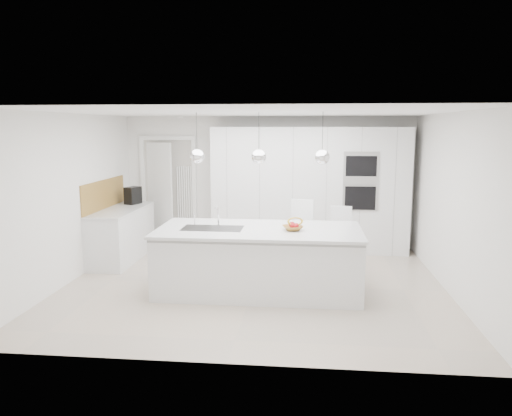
# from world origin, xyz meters

# --- Properties ---
(floor) EXTENTS (5.50, 5.50, 0.00)m
(floor) POSITION_xyz_m (0.00, 0.00, 0.00)
(floor) COLOR #B9A793
(floor) RESTS_ON ground
(wall_back) EXTENTS (5.50, 0.00, 5.50)m
(wall_back) POSITION_xyz_m (0.00, 2.50, 1.25)
(wall_back) COLOR white
(wall_back) RESTS_ON ground
(wall_left) EXTENTS (0.00, 5.00, 5.00)m
(wall_left) POSITION_xyz_m (-2.75, 0.00, 1.25)
(wall_left) COLOR white
(wall_left) RESTS_ON ground
(ceiling) EXTENTS (5.50, 5.50, 0.00)m
(ceiling) POSITION_xyz_m (0.00, 0.00, 2.50)
(ceiling) COLOR white
(ceiling) RESTS_ON wall_back
(tall_cabinets) EXTENTS (3.60, 0.60, 2.30)m
(tall_cabinets) POSITION_xyz_m (0.80, 2.20, 1.15)
(tall_cabinets) COLOR white
(tall_cabinets) RESTS_ON floor
(oven_stack) EXTENTS (0.62, 0.04, 1.05)m
(oven_stack) POSITION_xyz_m (1.70, 1.89, 1.35)
(oven_stack) COLOR #A5A5A8
(oven_stack) RESTS_ON tall_cabinets
(doorway_frame) EXTENTS (1.11, 0.08, 2.13)m
(doorway_frame) POSITION_xyz_m (-1.95, 2.47, 1.02)
(doorway_frame) COLOR white
(doorway_frame) RESTS_ON floor
(hallway_door) EXTENTS (0.76, 0.38, 2.00)m
(hallway_door) POSITION_xyz_m (-2.20, 2.42, 1.00)
(hallway_door) COLOR white
(hallway_door) RESTS_ON floor
(radiator) EXTENTS (0.32, 0.04, 1.40)m
(radiator) POSITION_xyz_m (-1.63, 2.46, 0.85)
(radiator) COLOR white
(radiator) RESTS_ON floor
(left_base_cabinets) EXTENTS (0.60, 1.80, 0.86)m
(left_base_cabinets) POSITION_xyz_m (-2.45, 1.20, 0.43)
(left_base_cabinets) COLOR white
(left_base_cabinets) RESTS_ON floor
(left_worktop) EXTENTS (0.62, 1.82, 0.04)m
(left_worktop) POSITION_xyz_m (-2.45, 1.20, 0.88)
(left_worktop) COLOR silver
(left_worktop) RESTS_ON left_base_cabinets
(oak_backsplash) EXTENTS (0.02, 1.80, 0.50)m
(oak_backsplash) POSITION_xyz_m (-2.74, 1.20, 1.15)
(oak_backsplash) COLOR #A27732
(oak_backsplash) RESTS_ON wall_left
(island_base) EXTENTS (2.80, 1.20, 0.86)m
(island_base) POSITION_xyz_m (0.10, -0.30, 0.43)
(island_base) COLOR white
(island_base) RESTS_ON floor
(island_worktop) EXTENTS (2.84, 1.40, 0.04)m
(island_worktop) POSITION_xyz_m (0.10, -0.25, 0.88)
(island_worktop) COLOR silver
(island_worktop) RESTS_ON island_base
(island_sink) EXTENTS (0.84, 0.44, 0.18)m
(island_sink) POSITION_xyz_m (-0.55, -0.30, 0.82)
(island_sink) COLOR #3F3F42
(island_sink) RESTS_ON island_worktop
(island_tap) EXTENTS (0.02, 0.02, 0.30)m
(island_tap) POSITION_xyz_m (-0.50, -0.10, 1.05)
(island_tap) COLOR white
(island_tap) RESTS_ON island_worktop
(pendant_left) EXTENTS (0.20, 0.20, 0.20)m
(pendant_left) POSITION_xyz_m (-0.75, -0.30, 1.90)
(pendant_left) COLOR white
(pendant_left) RESTS_ON ceiling
(pendant_mid) EXTENTS (0.20, 0.20, 0.20)m
(pendant_mid) POSITION_xyz_m (0.10, -0.30, 1.90)
(pendant_mid) COLOR white
(pendant_mid) RESTS_ON ceiling
(pendant_right) EXTENTS (0.20, 0.20, 0.20)m
(pendant_right) POSITION_xyz_m (0.95, -0.30, 1.90)
(pendant_right) COLOR white
(pendant_right) RESTS_ON ceiling
(fruit_bowl) EXTENTS (0.35, 0.35, 0.07)m
(fruit_bowl) POSITION_xyz_m (0.57, -0.33, 0.93)
(fruit_bowl) COLOR #A27732
(fruit_bowl) RESTS_ON island_worktop
(espresso_machine) EXTENTS (0.28, 0.34, 0.31)m
(espresso_machine) POSITION_xyz_m (-2.43, 1.77, 1.06)
(espresso_machine) COLOR black
(espresso_machine) RESTS_ON left_worktop
(bar_stool_left) EXTENTS (0.52, 0.62, 1.16)m
(bar_stool_left) POSITION_xyz_m (0.69, 0.59, 0.58)
(bar_stool_left) COLOR white
(bar_stool_left) RESTS_ON floor
(bar_stool_right) EXTENTS (0.39, 0.51, 1.06)m
(bar_stool_right) POSITION_xyz_m (1.30, 0.69, 0.53)
(bar_stool_right) COLOR white
(bar_stool_right) RESTS_ON floor
(apple_a) EXTENTS (0.08, 0.08, 0.08)m
(apple_a) POSITION_xyz_m (0.56, -0.29, 0.97)
(apple_a) COLOR red
(apple_a) RESTS_ON fruit_bowl
(apple_b) EXTENTS (0.07, 0.07, 0.07)m
(apple_b) POSITION_xyz_m (0.62, -0.32, 0.97)
(apple_b) COLOR red
(apple_b) RESTS_ON fruit_bowl
(apple_c) EXTENTS (0.08, 0.08, 0.08)m
(apple_c) POSITION_xyz_m (0.57, -0.35, 0.97)
(apple_c) COLOR red
(apple_c) RESTS_ON fruit_bowl
(apple_extra_3) EXTENTS (0.07, 0.07, 0.07)m
(apple_extra_3) POSITION_xyz_m (0.61, -0.36, 0.97)
(apple_extra_3) COLOR red
(apple_extra_3) RESTS_ON fruit_bowl
(banana_bunch) EXTENTS (0.26, 0.18, 0.23)m
(banana_bunch) POSITION_xyz_m (0.60, -0.32, 1.02)
(banana_bunch) COLOR gold
(banana_bunch) RESTS_ON fruit_bowl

